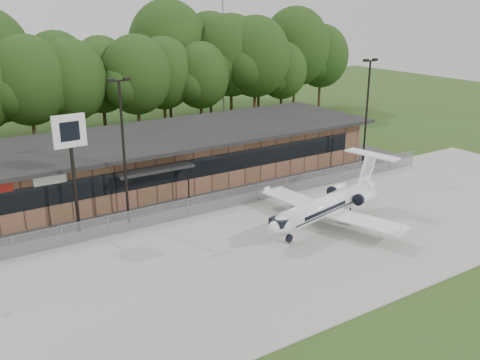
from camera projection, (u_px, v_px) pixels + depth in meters
ground at (343, 308)px, 27.38m from camera, size 160.00×160.00×0.00m
apron at (254, 250)px, 33.74m from camera, size 64.00×18.00×0.08m
parking_lot at (174, 197)px, 42.90m from camera, size 50.00×9.00×0.06m
terminal at (150, 159)px, 45.76m from camera, size 41.00×11.65×4.30m
fence at (201, 205)px, 39.08m from camera, size 46.00×0.04×1.52m
treeline at (80, 73)px, 58.46m from camera, size 72.00×12.00×15.00m
radio_mast at (223, 21)px, 73.00m from camera, size 0.20×0.20×25.00m
light_pole_mid at (123, 141)px, 36.06m from camera, size 1.55×0.30×10.23m
light_pole_right at (367, 107)px, 47.91m from camera, size 1.55×0.30×10.23m
business_jet at (329, 205)px, 37.03m from camera, size 12.79×11.49×4.32m
pole_sign at (71, 144)px, 34.44m from camera, size 2.14×0.33×8.14m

